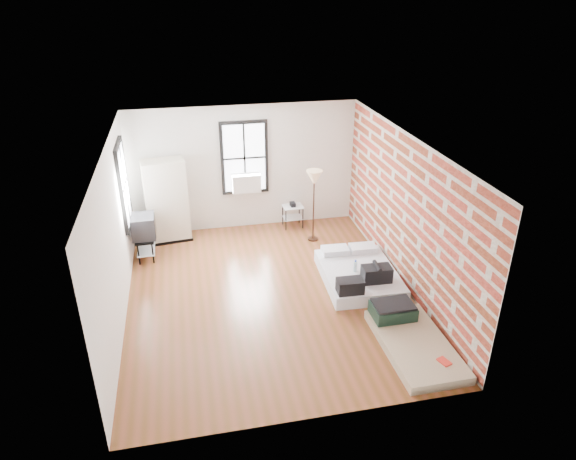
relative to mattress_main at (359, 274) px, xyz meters
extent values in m
plane|color=brown|center=(-1.74, -0.11, -0.16)|extent=(6.00, 6.00, 0.00)
cube|color=silver|center=(-1.74, 2.89, 1.24)|extent=(5.00, 0.01, 2.80)
cube|color=silver|center=(-1.74, -3.11, 1.24)|extent=(5.00, 0.01, 2.80)
cube|color=silver|center=(-4.24, -0.11, 1.24)|extent=(0.01, 6.00, 2.80)
cube|color=maroon|center=(0.76, -0.11, 1.24)|extent=(0.02, 6.00, 2.80)
cube|color=white|center=(-1.74, -0.11, 2.64)|extent=(5.00, 6.00, 0.01)
cube|color=white|center=(-1.74, 2.84, 1.49)|extent=(0.90, 0.02, 1.50)
cube|color=black|center=(-2.23, 2.86, 1.49)|extent=(0.07, 0.08, 1.64)
cube|color=black|center=(-1.26, 2.86, 1.49)|extent=(0.07, 0.08, 1.64)
cube|color=black|center=(-1.74, 2.86, 2.28)|extent=(0.90, 0.08, 0.07)
cube|color=black|center=(-1.74, 2.86, 0.71)|extent=(0.90, 0.08, 0.07)
cube|color=black|center=(-1.74, 2.83, 1.49)|extent=(0.04, 0.02, 1.50)
cube|color=black|center=(-1.74, 2.83, 1.49)|extent=(0.90, 0.02, 0.04)
cube|color=white|center=(-1.74, 2.72, 0.96)|extent=(0.62, 0.30, 0.40)
cube|color=white|center=(-4.19, 1.69, 1.49)|extent=(0.02, 0.90, 1.50)
cube|color=black|center=(-4.21, 1.20, 1.49)|extent=(0.08, 0.07, 1.64)
cube|color=black|center=(-4.21, 2.17, 1.49)|extent=(0.08, 0.07, 1.64)
cube|color=black|center=(-4.21, 1.69, 2.28)|extent=(0.08, 0.90, 0.07)
cube|color=black|center=(-4.21, 1.69, 0.71)|extent=(0.08, 0.90, 0.07)
cube|color=black|center=(-4.18, 1.69, 1.49)|extent=(0.02, 0.04, 1.50)
cube|color=black|center=(-4.18, 1.69, 1.49)|extent=(0.02, 0.90, 0.04)
cube|color=white|center=(0.01, 0.02, -0.04)|extent=(1.41, 1.87, 0.24)
cube|color=white|center=(-0.25, 0.75, 0.14)|extent=(0.54, 0.36, 0.11)
cube|color=white|center=(0.32, 0.72, 0.14)|extent=(0.54, 0.36, 0.11)
cube|color=black|center=(0.18, -0.42, 0.22)|extent=(0.54, 0.33, 0.29)
cylinder|color=black|center=(0.18, -0.42, 0.39)|extent=(0.09, 0.34, 0.08)
cube|color=black|center=(-0.41, -0.68, 0.20)|extent=(0.47, 0.31, 0.25)
cylinder|color=#BCE6F2|center=(-0.09, -0.02, 0.18)|extent=(0.07, 0.07, 0.21)
cylinder|color=#1B3AC3|center=(-0.09, -0.02, 0.30)|extent=(0.03, 0.03, 0.03)
cube|color=tan|center=(0.21, -2.08, -0.09)|extent=(0.99, 1.87, 0.15)
cube|color=black|center=(0.10, -1.39, 0.10)|extent=(0.69, 0.50, 0.22)
cube|color=black|center=(0.10, -1.39, 0.22)|extent=(0.65, 0.46, 0.04)
cube|color=red|center=(0.41, -2.61, 0.00)|extent=(0.18, 0.23, 0.02)
cube|color=black|center=(-3.49, 2.54, -0.13)|extent=(0.98, 0.64, 0.06)
cube|color=beige|center=(-3.49, 2.54, 0.78)|extent=(0.93, 0.60, 1.75)
cylinder|color=black|center=(-0.90, 2.44, 0.09)|extent=(0.02, 0.02, 0.50)
cylinder|color=black|center=(-0.50, 2.46, 0.09)|extent=(0.02, 0.02, 0.50)
cylinder|color=black|center=(-0.92, 2.75, 0.09)|extent=(0.02, 0.02, 0.50)
cylinder|color=black|center=(-0.52, 2.77, 0.09)|extent=(0.02, 0.02, 0.50)
cube|color=silver|center=(-0.71, 2.61, 0.34)|extent=(0.47, 0.38, 0.02)
cube|color=silver|center=(-0.71, 2.61, 0.07)|extent=(0.45, 0.36, 0.02)
cube|color=black|center=(-0.71, 2.61, 0.40)|extent=(0.12, 0.17, 0.09)
cylinder|color=#321C10|center=(-0.42, 1.87, -0.14)|extent=(0.23, 0.23, 0.03)
cylinder|color=#321C10|center=(-0.42, 1.87, 0.55)|extent=(0.03, 0.03, 1.38)
cone|color=#DBBA8C|center=(-0.42, 1.87, 1.29)|extent=(0.34, 0.34, 0.30)
cylinder|color=black|center=(-4.10, 1.51, 0.07)|extent=(0.03, 0.03, 0.46)
cylinder|color=black|center=(-3.82, 1.51, 0.07)|extent=(0.03, 0.03, 0.46)
cylinder|color=black|center=(-4.11, 2.06, 0.07)|extent=(0.03, 0.03, 0.46)
cylinder|color=black|center=(-3.83, 2.06, 0.07)|extent=(0.03, 0.03, 0.46)
cube|color=black|center=(-3.96, 1.79, 0.30)|extent=(0.38, 0.67, 0.03)
cube|color=silver|center=(-3.96, 1.79, 0.02)|extent=(0.36, 0.65, 0.02)
cube|color=black|center=(-3.96, 1.79, 0.54)|extent=(0.47, 0.54, 0.46)
cube|color=black|center=(-3.73, 1.79, 0.54)|extent=(0.03, 0.44, 0.37)
camera|label=1|loc=(-3.02, -7.88, 5.00)|focal=32.00mm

